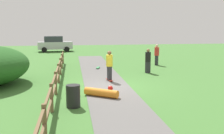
% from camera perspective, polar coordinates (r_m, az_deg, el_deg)
% --- Properties ---
extents(ground_plane, '(60.00, 60.00, 0.00)m').
position_cam_1_polar(ground_plane, '(14.02, -1.10, -4.24)').
color(ground_plane, '#427533').
extents(asphalt_path, '(2.40, 28.00, 0.02)m').
position_cam_1_polar(asphalt_path, '(14.02, -1.10, -4.20)').
color(asphalt_path, '#605E5B').
rests_on(asphalt_path, ground_plane).
extents(wooden_fence, '(0.12, 18.12, 1.10)m').
position_cam_1_polar(wooden_fence, '(13.79, -11.89, -1.82)').
color(wooden_fence, brown).
rests_on(wooden_fence, ground_plane).
extents(trash_bin, '(0.56, 0.56, 0.90)m').
position_cam_1_polar(trash_bin, '(10.55, -8.47, -6.29)').
color(trash_bin, black).
rests_on(trash_bin, ground_plane).
extents(skater_riding, '(0.44, 0.82, 1.77)m').
position_cam_1_polar(skater_riding, '(15.07, -0.57, 0.59)').
color(skater_riding, '#B23326').
rests_on(skater_riding, asphalt_path).
extents(skater_fallen, '(1.55, 1.52, 0.36)m').
position_cam_1_polar(skater_fallen, '(12.01, -2.21, -5.54)').
color(skater_fallen, orange).
rests_on(skater_fallen, asphalt_path).
extents(skateboard_loose, '(0.39, 0.82, 0.08)m').
position_cam_1_polar(skateboard_loose, '(19.71, -3.08, -0.11)').
color(skateboard_loose, '#338C4C').
rests_on(skateboard_loose, asphalt_path).
extents(bystander_red, '(0.53, 0.53, 1.71)m').
position_cam_1_polar(bystander_red, '(21.63, 9.74, 2.87)').
color(bystander_red, '#2D2D33').
rests_on(bystander_red, ground_plane).
extents(bystander_black, '(0.50, 0.50, 1.66)m').
position_cam_1_polar(bystander_black, '(17.99, 7.85, 1.59)').
color(bystander_black, '#2D2D33').
rests_on(bystander_black, ground_plane).
extents(parked_car_silver, '(4.38, 2.41, 1.92)m').
position_cam_1_polar(parked_car_silver, '(33.43, -12.43, 4.96)').
color(parked_car_silver, '#B7B7BC').
rests_on(parked_car_silver, ground_plane).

